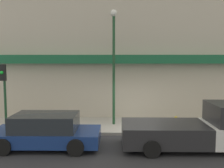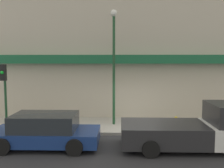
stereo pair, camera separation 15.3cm
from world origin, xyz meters
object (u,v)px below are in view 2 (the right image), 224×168
pickup_truck (201,129)px  fire_hydrant (176,122)px  parked_car (45,131)px  traffic_light (4,84)px  street_lamp (114,54)px

pickup_truck → fire_hydrant: size_ratio=9.47×
pickup_truck → parked_car: bearing=178.2°
fire_hydrant → parked_car: bearing=-156.8°
parked_car → traffic_light: size_ratio=1.37×
street_lamp → traffic_light: 5.70m
fire_hydrant → traffic_light: bearing=-177.7°
parked_car → fire_hydrant: bearing=22.3°
traffic_light → pickup_truck: bearing=-13.7°
fire_hydrant → traffic_light: traffic_light is taller
traffic_light → fire_hydrant: bearing=2.3°
parked_car → street_lamp: (2.76, 3.24, 3.20)m
parked_car → street_lamp: size_ratio=0.73×
parked_car → street_lamp: bearing=48.8°
pickup_truck → street_lamp: 5.73m
traffic_light → street_lamp: bearing=11.0°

